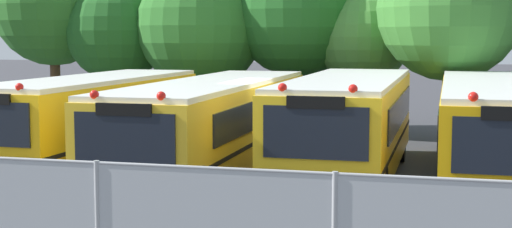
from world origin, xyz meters
TOP-DOWN VIEW (x-y plane):
  - ground_plane at (0.00, 0.00)m, footprint 160.00×160.00m
  - school_bus_0 at (-5.32, 0.09)m, footprint 2.78×9.74m
  - school_bus_1 at (-1.69, -0.18)m, footprint 2.62×11.49m
  - school_bus_2 at (1.84, -0.05)m, footprint 2.60×9.83m
  - school_bus_3 at (5.39, -0.09)m, footprint 2.62×11.12m
  - tree_0 at (-11.46, 8.73)m, footprint 4.92×4.92m
  - tree_1 at (-8.43, 8.52)m, footprint 4.07×4.07m
  - tree_2 at (-4.93, 8.54)m, footprint 4.92×4.92m
  - tree_3 at (-1.36, 9.17)m, footprint 5.02×5.02m
  - tree_4 at (1.23, 8.93)m, footprint 3.56×3.56m
  - tree_5 at (4.33, 6.85)m, footprint 4.83×4.83m

SIDE VIEW (x-z plane):
  - ground_plane at x=0.00m, z-range 0.00..0.00m
  - school_bus_1 at x=-1.69m, z-range 0.07..2.67m
  - school_bus_0 at x=-5.32m, z-range 0.07..2.70m
  - school_bus_3 at x=5.39m, z-range 0.07..2.75m
  - school_bus_2 at x=1.84m, z-range 0.07..2.80m
  - tree_4 at x=1.23m, z-range 0.84..6.22m
  - tree_1 at x=-8.43m, z-range 0.91..6.78m
  - tree_2 at x=-4.93m, z-range 0.73..7.20m
  - tree_3 at x=-1.36m, z-range 1.02..8.12m
  - tree_5 at x=4.33m, z-range 1.10..8.06m
  - tree_0 at x=-11.46m, z-range 1.19..8.52m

